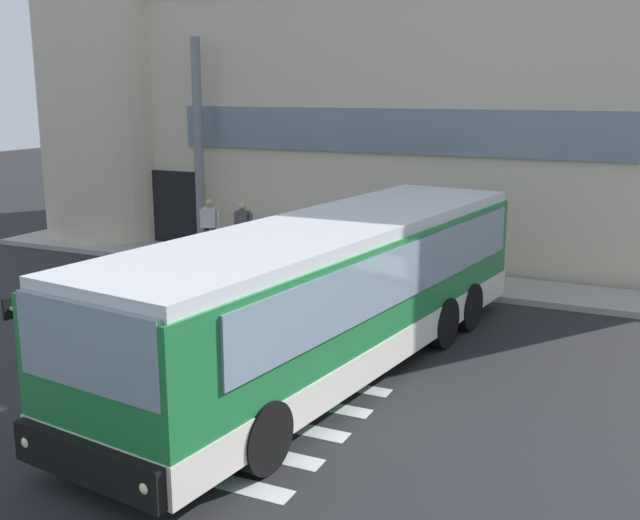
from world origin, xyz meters
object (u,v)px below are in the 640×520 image
object	(u,v)px
passenger_near_column	(210,225)
passenger_by_doorway	(244,227)
entry_support_column	(199,146)
bus_main_foreground	(331,299)
safety_bollard_yellow	(316,267)

from	to	relation	value
passenger_near_column	passenger_by_doorway	distance (m)	1.18
entry_support_column	passenger_near_column	distance (m)	2.44
bus_main_foreground	passenger_by_doorway	bearing A→B (deg)	130.96
bus_main_foreground	passenger_near_column	world-z (taller)	bus_main_foreground
entry_support_column	passenger_by_doorway	bearing A→B (deg)	-22.74
passenger_by_doorway	entry_support_column	bearing A→B (deg)	157.26
bus_main_foreground	passenger_near_column	distance (m)	9.36
entry_support_column	passenger_by_doorway	distance (m)	3.03
bus_main_foreground	safety_bollard_yellow	bearing A→B (deg)	117.69
bus_main_foreground	passenger_by_doorway	size ratio (longest dim) A/B	6.72
entry_support_column	safety_bollard_yellow	world-z (taller)	entry_support_column
passenger_near_column	safety_bollard_yellow	xyz separation A→B (m)	(3.88, -1.05, -0.63)
bus_main_foreground	passenger_near_column	bearing A→B (deg)	136.08
bus_main_foreground	safety_bollard_yellow	distance (m)	6.21
safety_bollard_yellow	bus_main_foreground	bearing A→B (deg)	-62.31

